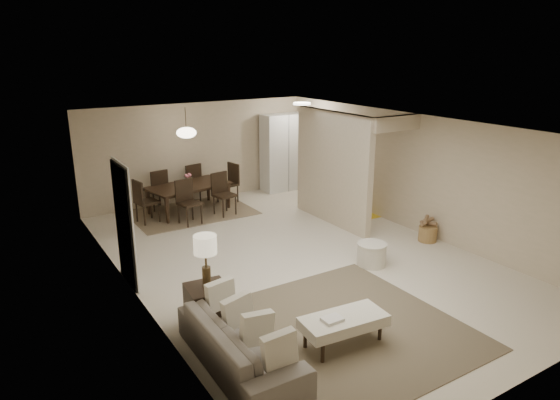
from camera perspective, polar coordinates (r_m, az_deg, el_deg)
floor at (r=9.50m, az=1.78°, el=-6.54°), size 9.00×9.00×0.00m
ceiling at (r=8.81m, az=1.93°, el=8.56°), size 9.00×9.00×0.00m
back_wall at (r=12.95m, az=-9.33°, el=5.43°), size 6.00×0.00×6.00m
left_wall at (r=7.89m, az=-16.61°, el=-2.53°), size 0.00×9.00×9.00m
right_wall at (r=10.98m, az=15.00°, el=3.01°), size 0.00×9.00×9.00m
partition at (r=11.08m, az=6.01°, el=3.63°), size 0.15×2.50×2.50m
doorway at (r=8.52m, az=-17.40°, el=-2.79°), size 0.04×0.90×2.04m
pantry_cabinet at (r=13.75m, az=0.37°, el=5.47°), size 1.20×0.55×2.10m
flush_light at (r=12.72m, az=2.52°, el=10.95°), size 0.44×0.44×0.05m
living_rug at (r=7.28m, az=6.91°, el=-14.43°), size 3.20×3.20×0.01m
sofa at (r=6.38m, az=-4.58°, el=-16.08°), size 2.13×0.85×0.62m
ottoman_bench at (r=6.81m, az=7.28°, el=-13.67°), size 1.19×0.63×0.41m
side_table at (r=7.24m, az=-8.23°, el=-11.95°), size 0.61×0.61×0.61m
table_lamp at (r=6.86m, az=-8.53°, el=-5.59°), size 0.32×0.32×0.76m
round_pouf at (r=9.23m, az=10.42°, el=-6.13°), size 0.54×0.54×0.42m
wicker_basket at (r=10.64m, az=16.52°, el=-3.73°), size 0.48×0.48×0.31m
dining_rug at (r=12.25m, az=-10.17°, el=-1.30°), size 2.80×2.10×0.01m
dining_table at (r=12.15m, az=-10.25°, el=0.17°), size 2.05×1.38×0.67m
dining_chairs at (r=12.11m, az=-10.29°, el=0.93°), size 2.72×2.17×1.00m
vase at (r=12.05m, az=-10.35°, el=1.99°), size 0.16×0.16×0.13m
yellow_mat at (r=11.86m, az=8.95°, el=-1.85°), size 1.00×0.65×0.01m
pendant_light at (r=11.80m, az=-10.65°, el=7.57°), size 0.46×0.46×0.71m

